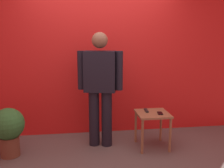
% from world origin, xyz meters
% --- Properties ---
extents(ground_plane, '(12.00, 12.00, 0.00)m').
position_xyz_m(ground_plane, '(0.00, 0.00, 0.00)').
color(ground_plane, '#59544F').
extents(back_wall_red, '(5.64, 0.12, 2.86)m').
position_xyz_m(back_wall_red, '(0.00, 1.23, 1.43)').
color(back_wall_red, red).
rests_on(back_wall_red, ground_plane).
extents(standing_person, '(0.68, 0.33, 1.71)m').
position_xyz_m(standing_person, '(-0.05, 0.63, 0.96)').
color(standing_person, black).
rests_on(standing_person, ground_plane).
extents(side_table, '(0.47, 0.47, 0.54)m').
position_xyz_m(side_table, '(0.72, 0.46, 0.45)').
color(side_table, olive).
rests_on(side_table, ground_plane).
extents(cell_phone, '(0.09, 0.15, 0.01)m').
position_xyz_m(cell_phone, '(0.81, 0.40, 0.54)').
color(cell_phone, black).
rests_on(cell_phone, side_table).
extents(tv_remote, '(0.06, 0.17, 0.02)m').
position_xyz_m(tv_remote, '(0.64, 0.55, 0.55)').
color(tv_remote, black).
rests_on(tv_remote, side_table).
extents(potted_plant, '(0.44, 0.44, 0.69)m').
position_xyz_m(potted_plant, '(-1.33, 0.44, 0.41)').
color(potted_plant, brown).
rests_on(potted_plant, ground_plane).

